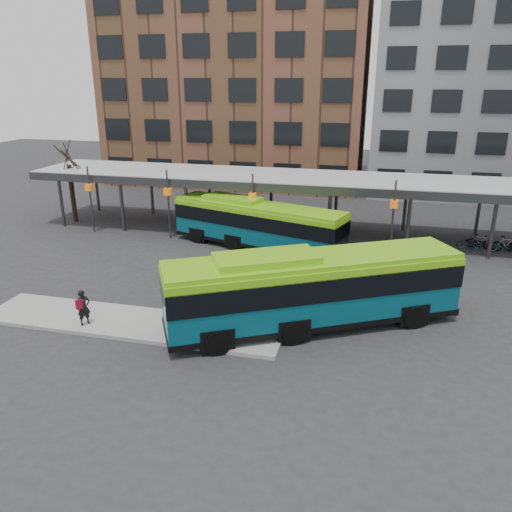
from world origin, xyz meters
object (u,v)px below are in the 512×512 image
(bus_front, at_px, (312,288))
(bus_rear, at_px, (257,223))
(tree, at_px, (72,191))
(pedestrian, at_px, (83,307))

(bus_front, distance_m, bus_rear, 11.38)
(tree, distance_m, bus_front, 24.36)
(bus_rear, relative_size, pedestrian, 7.30)
(bus_rear, xyz_separation_m, pedestrian, (-4.84, -12.80, -0.68))
(bus_front, distance_m, pedestrian, 10.22)
(tree, xyz_separation_m, bus_rear, (15.46, -2.98, -0.74))
(tree, bearing_deg, bus_front, -32.81)
(bus_front, height_order, pedestrian, bus_front)
(bus_front, xyz_separation_m, pedestrian, (-9.85, -2.58, -0.88))
(bus_front, bearing_deg, pedestrian, 165.90)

